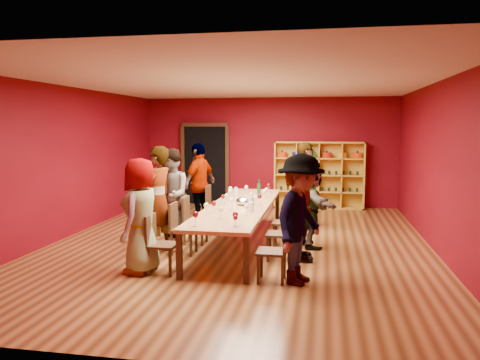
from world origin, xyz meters
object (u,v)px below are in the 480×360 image
(person_left_0, at_px, (141,216))
(chair_person_left_2, at_px, (191,218))
(person_right_0, at_px, (300,219))
(person_right_2, at_px, (310,204))
(person_left_1, at_px, (158,200))
(chair_person_left_1, at_px, (179,226))
(spittoon_bowl, at_px, (243,201))
(person_left_4, at_px, (199,184))
(chair_person_left_0, at_px, (158,241))
(person_left_2, at_px, (170,196))
(person_right_4, at_px, (308,185))
(shelving_unit, at_px, (319,172))
(chair_person_right_4, at_px, (295,204))
(chair_person_left_4, at_px, (213,203))
(person_right_1, at_px, (300,208))
(chair_person_right_1, at_px, (284,231))
(wine_bottle, at_px, (259,189))
(tasting_table, at_px, (240,208))
(chair_person_right_2, at_px, (288,220))

(person_left_0, bearing_deg, chair_person_left_2, 174.81)
(person_right_0, bearing_deg, person_right_2, 16.88)
(chair_person_left_2, bearing_deg, person_left_1, -117.98)
(chair_person_left_1, distance_m, spittoon_bowl, 1.33)
(person_left_4, bearing_deg, chair_person_left_0, 25.45)
(person_left_2, height_order, person_right_4, person_right_4)
(chair_person_left_0, xyz_separation_m, person_right_4, (2.10, 3.78, 0.43))
(shelving_unit, bearing_deg, person_right_0, -91.52)
(shelving_unit, distance_m, chair_person_right_4, 2.55)
(person_left_1, xyz_separation_m, chair_person_left_4, (0.39, 2.48, -0.44))
(person_left_4, relative_size, person_right_4, 0.99)
(person_right_4, xyz_separation_m, spittoon_bowl, (-1.13, -1.85, -0.11))
(person_left_2, xyz_separation_m, person_right_2, (2.62, 0.14, -0.10))
(person_right_1, xyz_separation_m, person_right_4, (0.02, 2.75, 0.05))
(person_right_4, bearing_deg, spittoon_bowl, 162.31)
(person_left_4, bearing_deg, person_left_2, 17.32)
(person_left_1, relative_size, person_right_2, 1.18)
(chair_person_right_1, bearing_deg, shelving_unit, 84.66)
(person_left_2, xyz_separation_m, person_left_4, (0.10, 1.74, 0.02))
(person_left_4, xyz_separation_m, wine_bottle, (1.38, -0.20, -0.05))
(person_left_1, distance_m, person_left_2, 0.74)
(tasting_table, height_order, person_right_0, person_right_0)
(person_right_1, height_order, chair_person_right_4, person_right_1)
(spittoon_bowl, bearing_deg, tasting_table, -169.40)
(shelving_unit, height_order, spittoon_bowl, shelving_unit)
(person_left_0, xyz_separation_m, chair_person_left_2, (0.26, 1.82, -0.37))
(wine_bottle, bearing_deg, chair_person_left_1, -115.06)
(chair_person_left_4, height_order, person_right_4, person_right_4)
(person_left_2, bearing_deg, person_right_2, 70.07)
(person_left_0, xyz_separation_m, person_right_1, (2.34, 1.03, 0.01))
(shelving_unit, xyz_separation_m, person_right_1, (-0.22, -5.20, -0.11))
(chair_person_left_4, height_order, spittoon_bowl, spittoon_bowl)
(tasting_table, xyz_separation_m, person_right_1, (1.17, -0.89, 0.18))
(tasting_table, xyz_separation_m, chair_person_right_4, (0.91, 1.86, -0.20))
(person_left_4, bearing_deg, chair_person_left_2, 30.57)
(person_left_2, height_order, person_right_0, person_right_0)
(person_left_2, bearing_deg, wine_bottle, 113.49)
(tasting_table, xyz_separation_m, chair_person_left_4, (-0.91, 1.64, -0.20))
(chair_person_right_2, bearing_deg, chair_person_left_4, 138.56)
(chair_person_left_1, bearing_deg, person_left_2, 118.93)
(tasting_table, xyz_separation_m, chair_person_left_1, (-0.91, -0.83, -0.20))
(chair_person_left_0, relative_size, spittoon_bowl, 3.17)
(person_right_1, distance_m, chair_person_right_4, 2.79)
(tasting_table, bearing_deg, chair_person_right_2, 2.38)
(person_left_0, distance_m, person_left_1, 1.09)
(chair_person_left_0, distance_m, chair_person_left_2, 1.82)
(chair_person_left_1, xyz_separation_m, chair_person_right_4, (1.82, 2.70, 0.00))
(person_left_1, distance_m, person_right_2, 2.75)
(chair_person_right_4, bearing_deg, person_right_4, 0.00)
(person_left_1, height_order, chair_person_right_2, person_left_1)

